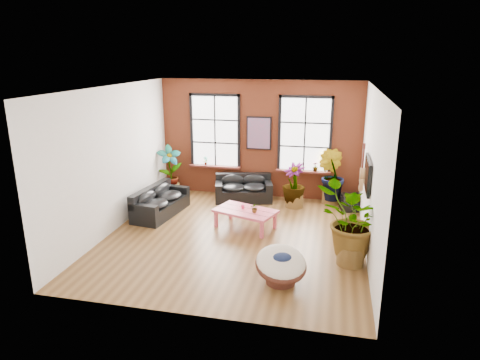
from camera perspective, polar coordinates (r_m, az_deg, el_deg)
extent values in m
cube|color=brown|center=(10.30, -0.73, -7.67)|extent=(6.00, 6.50, 0.02)
cube|color=white|center=(9.43, -0.81, 12.26)|extent=(6.00, 6.50, 0.02)
cube|color=#502012|center=(12.83, 2.58, 5.43)|extent=(6.00, 0.02, 3.50)
cube|color=silver|center=(6.73, -7.13, -5.01)|extent=(6.00, 0.02, 3.50)
cube|color=silver|center=(10.79, -16.54, 2.64)|extent=(0.02, 6.50, 3.50)
cube|color=silver|center=(9.51, 17.18, 0.78)|extent=(0.02, 6.50, 3.50)
cube|color=white|center=(13.04, -3.35, 6.49)|extent=(1.40, 0.02, 2.10)
cube|color=#451813|center=(13.20, -3.35, 1.81)|extent=(1.60, 0.22, 0.06)
cube|color=white|center=(12.58, 8.64, 5.97)|extent=(1.40, 0.02, 2.10)
cube|color=#451813|center=(12.75, 8.41, 1.14)|extent=(1.60, 0.22, 0.06)
cube|color=black|center=(12.71, 0.48, -1.94)|extent=(1.81, 1.19, 0.38)
cube|color=black|center=(12.89, 0.43, 0.10)|extent=(1.66, 0.60, 0.39)
cube|color=black|center=(12.62, -2.83, -0.73)|extent=(0.39, 0.83, 0.20)
cube|color=black|center=(12.68, 3.79, -0.67)|extent=(0.39, 0.83, 0.20)
ellipsoid|color=black|center=(12.59, -0.94, -0.97)|extent=(0.84, 0.83, 0.22)
ellipsoid|color=black|center=(12.77, -0.96, -0.06)|extent=(0.73, 0.38, 0.37)
ellipsoid|color=black|center=(12.61, 1.93, -0.94)|extent=(0.84, 0.83, 0.22)
ellipsoid|color=black|center=(12.80, 1.87, -0.04)|extent=(0.73, 0.38, 0.37)
cube|color=black|center=(11.83, -10.47, -3.67)|extent=(1.04, 1.99, 0.37)
cube|color=black|center=(11.86, -11.82, -1.78)|extent=(0.45, 1.91, 0.38)
cube|color=black|center=(11.05, -12.78, -3.70)|extent=(0.82, 0.30, 0.19)
cube|color=black|center=(12.44, -8.56, -1.19)|extent=(0.82, 0.30, 0.19)
ellipsoid|color=black|center=(11.42, -11.30, -3.18)|extent=(0.77, 0.91, 0.21)
ellipsoid|color=black|center=(11.50, -12.32, -2.39)|extent=(0.32, 0.85, 0.37)
ellipsoid|color=black|center=(12.04, -9.44, -2.06)|extent=(0.77, 0.91, 0.21)
ellipsoid|color=black|center=(12.11, -10.42, -1.32)|extent=(0.32, 0.85, 0.37)
cube|color=#DC4F68|center=(10.66, 0.71, -4.17)|extent=(1.68, 1.28, 0.06)
cube|color=#451813|center=(10.54, 0.32, -4.23)|extent=(1.40, 0.49, 0.00)
cube|color=#451813|center=(10.76, 1.10, -3.78)|extent=(1.40, 0.49, 0.00)
cube|color=#DC4F68|center=(10.81, -3.21, -5.24)|extent=(0.09, 0.09, 0.41)
cube|color=#DC4F68|center=(10.18, 2.92, -6.67)|extent=(0.09, 0.09, 0.41)
cube|color=#DC4F68|center=(11.34, -1.27, -4.17)|extent=(0.09, 0.09, 0.41)
cube|color=#DC4F68|center=(10.73, 4.66, -5.45)|extent=(0.09, 0.09, 0.41)
cylinder|color=#E3386C|center=(10.73, 0.37, -3.58)|extent=(0.11, 0.11, 0.10)
cylinder|color=#4E261C|center=(8.39, 5.44, -12.77)|extent=(0.73, 0.73, 0.23)
torus|color=#4E261C|center=(8.27, 5.49, -11.18)|extent=(1.27, 1.27, 0.44)
ellipsoid|color=silver|center=(8.24, 5.50, -10.83)|extent=(1.24, 1.28, 0.60)
ellipsoid|color=#152042|center=(8.15, 5.61, -10.27)|extent=(0.46, 0.42, 0.17)
cube|color=black|center=(12.73, 2.53, 6.26)|extent=(0.74, 0.04, 0.98)
cube|color=#0C7F8C|center=(12.70, 2.51, 6.23)|extent=(0.66, 0.02, 0.90)
cube|color=black|center=(9.82, 16.66, 0.70)|extent=(0.06, 1.25, 0.72)
cube|color=black|center=(9.82, 16.46, 0.71)|extent=(0.01, 1.15, 0.62)
cylinder|color=#B27F4C|center=(10.97, 15.84, -0.44)|extent=(0.09, 0.38, 0.38)
cylinder|color=#B27F4C|center=(10.90, 15.94, 0.81)|extent=(0.09, 0.30, 0.30)
cylinder|color=black|center=(10.97, 15.82, -0.44)|extent=(0.09, 0.11, 0.11)
cube|color=#451813|center=(10.81, 16.10, 2.70)|extent=(0.04, 0.05, 0.55)
cube|color=#451813|center=(10.74, 16.23, 4.36)|extent=(0.06, 0.06, 0.14)
cube|color=black|center=(12.32, 14.61, -2.91)|extent=(0.63, 0.56, 0.45)
cylinder|color=brown|center=(13.36, -9.10, -1.24)|extent=(0.57, 0.57, 0.37)
cylinder|color=brown|center=(12.73, 11.99, -2.32)|extent=(0.62, 0.62, 0.36)
cylinder|color=brown|center=(9.27, 14.51, -9.63)|extent=(0.74, 0.74, 0.41)
cylinder|color=brown|center=(12.30, 7.23, -2.73)|extent=(0.65, 0.65, 0.37)
imported|color=#12471E|center=(13.19, -9.33, 1.55)|extent=(0.90, 0.84, 1.42)
imported|color=#12471E|center=(12.50, 12.02, 0.67)|extent=(1.03, 1.00, 1.45)
imported|color=#12471E|center=(9.01, 14.75, -5.40)|extent=(1.78, 1.83, 1.54)
imported|color=#12471E|center=(12.13, 7.18, -0.40)|extent=(0.89, 0.89, 1.14)
imported|color=#12471E|center=(10.45, 1.99, -3.73)|extent=(0.24, 0.22, 0.24)
imported|color=#12471E|center=(13.24, -4.62, 2.57)|extent=(0.17, 0.17, 0.27)
imported|color=#12471E|center=(12.69, 10.02, 1.76)|extent=(0.19, 0.19, 0.27)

